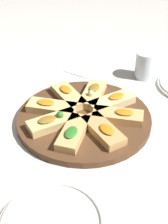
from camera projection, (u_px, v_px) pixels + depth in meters
name	position (u px, v px, depth m)	size (l,w,h in m)	color
ground_plane	(84.00, 121.00, 0.95)	(3.00, 3.00, 0.00)	silver
serving_board	(84.00, 118.00, 0.94)	(0.40, 0.40, 0.02)	#51331E
focaccia_slice_0	(73.00, 133.00, 0.85)	(0.16, 0.10, 0.03)	tan
focaccia_slice_1	(103.00, 130.00, 0.86)	(0.11, 0.16, 0.03)	tan
focaccia_slice_2	(118.00, 116.00, 0.91)	(0.11, 0.16, 0.03)	tan
focaccia_slice_3	(112.00, 102.00, 0.97)	(0.16, 0.11, 0.03)	#E5C689
focaccia_slice_4	(93.00, 94.00, 1.01)	(0.16, 0.10, 0.04)	#DBB775
focaccia_slice_5	(68.00, 96.00, 1.00)	(0.12, 0.16, 0.03)	#DBB775
focaccia_slice_6	(51.00, 107.00, 0.95)	(0.11, 0.16, 0.03)	#DBB775
focaccia_slice_7	(53.00, 122.00, 0.89)	(0.16, 0.12, 0.04)	#DBB775
plate_right	(52.00, 224.00, 0.65)	(0.23, 0.23, 0.02)	white
water_glass	(145.00, 65.00, 1.14)	(0.07, 0.07, 0.10)	silver
napkin_stack	(84.00, 67.00, 1.22)	(0.13, 0.11, 0.01)	white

